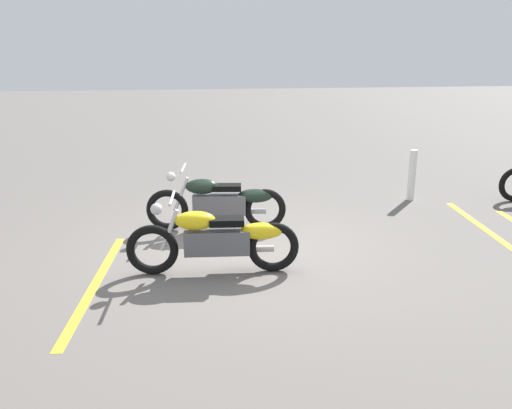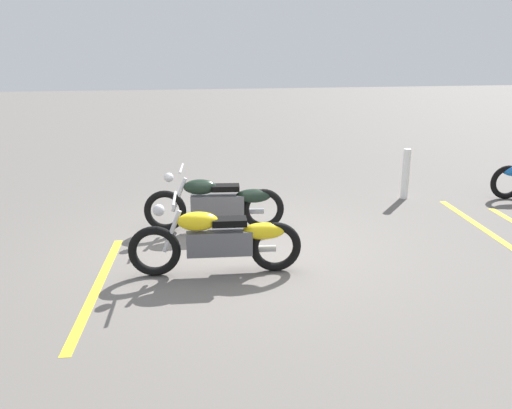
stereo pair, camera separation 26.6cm
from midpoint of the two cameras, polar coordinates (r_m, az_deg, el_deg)
ground_plane at (r=7.92m, az=-0.64°, el=-4.58°), size 60.00×60.00×0.00m
motorcycle_bright_foreground at (r=6.92m, az=-3.01°, el=-3.69°), size 2.23×0.62×1.04m
motorcycle_dark_foreground at (r=8.55m, az=-2.98°, el=0.28°), size 2.23×0.62×1.04m
bollard_post at (r=10.67m, az=16.93°, el=3.00°), size 0.14×0.14×0.97m
parking_stripe_near at (r=7.02m, az=-15.62°, el=-8.06°), size 0.40×3.20×0.01m
parking_stripe_mid at (r=9.38m, az=24.23°, el=-2.65°), size 0.40×3.20×0.01m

